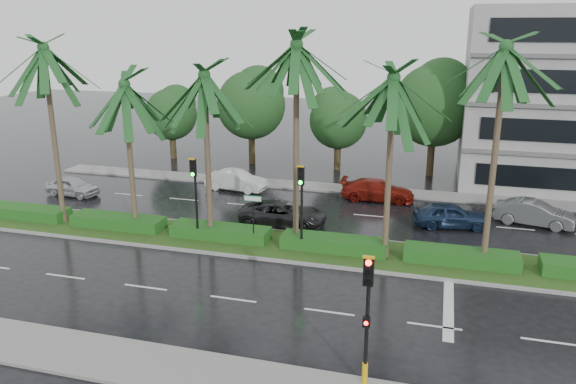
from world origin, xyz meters
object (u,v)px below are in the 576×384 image
(car_blue, at_px, (451,215))
(car_grey, at_px, (534,213))
(car_silver, at_px, (72,186))
(car_white, at_px, (236,180))
(street_sign, at_px, (253,208))
(car_darkgrey, at_px, (283,214))
(signal_near, at_px, (367,315))
(car_red, at_px, (377,190))
(signal_median_left, at_px, (195,187))

(car_blue, height_order, car_grey, car_blue)
(car_silver, bearing_deg, car_white, -61.39)
(street_sign, bearing_deg, car_darkgrey, 82.04)
(street_sign, height_order, car_blue, street_sign)
(signal_near, bearing_deg, car_red, 95.83)
(signal_near, relative_size, car_red, 0.94)
(signal_median_left, xyz_separation_m, car_red, (8.00, 9.91, -2.33))
(signal_near, height_order, car_red, signal_near)
(signal_near, bearing_deg, car_silver, 144.57)
(signal_near, relative_size, car_silver, 1.19)
(car_darkgrey, height_order, car_red, car_darkgrey)
(signal_median_left, xyz_separation_m, car_grey, (17.00, 7.62, -2.30))
(street_sign, bearing_deg, car_grey, 27.97)
(signal_near, xyz_separation_m, street_sign, (-7.00, 9.87, -0.38))
(car_darkgrey, distance_m, car_red, 7.63)
(street_sign, relative_size, car_grey, 0.62)
(car_blue, distance_m, car_grey, 4.79)
(signal_near, xyz_separation_m, car_silver, (-21.43, 15.24, -1.88))
(car_blue, bearing_deg, signal_median_left, 105.68)
(signal_near, bearing_deg, car_blue, 80.94)
(signal_near, xyz_separation_m, car_white, (-11.50, 19.30, -1.82))
(street_sign, bearing_deg, car_red, 62.80)
(car_blue, bearing_deg, car_white, 65.59)
(car_darkgrey, distance_m, car_grey, 14.04)
(car_white, bearing_deg, car_darkgrey, -133.03)
(car_white, distance_m, car_red, 9.50)
(signal_median_left, xyz_separation_m, car_silver, (-11.43, 5.55, -2.37))
(car_silver, bearing_deg, street_sign, -104.03)
(signal_median_left, relative_size, car_grey, 1.03)
(signal_median_left, relative_size, car_darkgrey, 0.90)
(car_blue, xyz_separation_m, car_grey, (4.50, 1.63, -0.00))
(car_silver, bearing_deg, signal_near, -119.03)
(car_darkgrey, bearing_deg, car_silver, 81.23)
(signal_median_left, relative_size, car_blue, 1.07)
(car_silver, relative_size, car_darkgrey, 0.75)
(car_darkgrey, height_order, car_blue, car_blue)
(street_sign, distance_m, car_blue, 11.22)
(car_white, xyz_separation_m, car_red, (9.50, 0.31, -0.01))
(car_white, bearing_deg, signal_median_left, -164.67)
(signal_near, height_order, car_grey, signal_near)
(car_silver, distance_m, car_white, 10.72)
(car_white, xyz_separation_m, car_blue, (14.00, -3.63, 0.01))
(car_silver, distance_m, car_red, 19.91)
(car_red, bearing_deg, street_sign, 151.25)
(car_white, bearing_deg, signal_near, -142.75)
(signal_near, bearing_deg, car_white, 120.80)
(car_red, distance_m, car_blue, 5.98)
(signal_near, xyz_separation_m, car_blue, (2.50, 15.67, -1.81))
(car_blue, bearing_deg, signal_near, 161.04)
(street_sign, bearing_deg, car_silver, 159.57)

